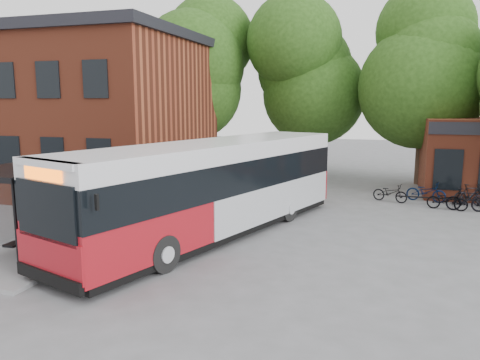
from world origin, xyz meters
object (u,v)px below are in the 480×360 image
(bus_shelter, at_px, (47,206))
(bicycle_5, at_px, (471,194))
(city_bus, at_px, (214,189))
(bicycle_2, at_px, (426,192))
(bicycle_0, at_px, (390,193))
(bicycle_4, at_px, (447,200))
(bicycle_3, at_px, (467,200))

(bus_shelter, bearing_deg, bicycle_5, 38.62)
(bus_shelter, bearing_deg, city_bus, 34.83)
(bicycle_5, bearing_deg, bicycle_2, 67.21)
(bicycle_0, distance_m, bicycle_5, 3.70)
(bicycle_4, xyz_separation_m, bicycle_5, (1.21, 1.49, 0.04))
(bicycle_4, height_order, bicycle_5, bicycle_5)
(bus_shelter, relative_size, bicycle_3, 4.09)
(bicycle_0, xyz_separation_m, bicycle_2, (1.69, 0.57, 0.04))
(bus_shelter, distance_m, city_bus, 5.64)
(city_bus, distance_m, bicycle_2, 11.73)
(bicycle_4, bearing_deg, bus_shelter, 139.75)
(city_bus, bearing_deg, bicycle_5, 58.44)
(city_bus, relative_size, bicycle_3, 7.88)
(city_bus, xyz_separation_m, bicycle_5, (9.92, 8.40, -1.22))
(bicycle_3, bearing_deg, city_bus, 127.18)
(bicycle_0, distance_m, bicycle_2, 1.78)
(bicycle_5, bearing_deg, bicycle_3, 146.08)
(bicycle_2, xyz_separation_m, bicycle_4, (0.78, -1.65, -0.03))
(city_bus, distance_m, bicycle_4, 11.19)
(bicycle_0, relative_size, bicycle_4, 0.98)
(bus_shelter, height_order, bicycle_3, bus_shelter)
(bicycle_0, bearing_deg, bicycle_5, -62.42)
(bicycle_0, height_order, bicycle_3, bicycle_3)
(city_bus, relative_size, bicycle_5, 8.15)
(bus_shelter, distance_m, bicycle_3, 17.39)
(bus_shelter, distance_m, bicycle_0, 15.65)
(bicycle_0, bearing_deg, bus_shelter, 157.04)
(city_bus, height_order, bicycle_5, city_bus)
(bicycle_2, bearing_deg, city_bus, 153.73)
(bicycle_4, bearing_deg, bicycle_3, -79.93)
(bicycle_0, xyz_separation_m, bicycle_4, (2.46, -1.08, 0.01))
(bicycle_3, bearing_deg, bicycle_5, -14.32)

